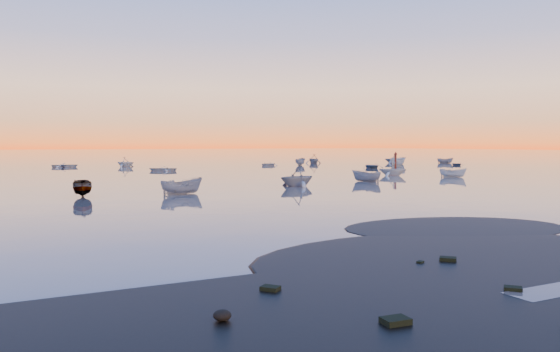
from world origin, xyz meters
TOP-DOWN VIEW (x-y plane):
  - ground at (0.00, 100.00)m, footprint 600.00×600.00m
  - mud_lobes at (0.00, -1.00)m, footprint 140.00×6.00m
  - moored_fleet at (0.00, 53.00)m, footprint 124.00×58.00m
  - boat_near_center at (-9.75, 24.00)m, footprint 2.13×3.86m
  - boat_near_right at (21.25, 36.40)m, footprint 3.90×3.42m
  - channel_marker at (28.84, 45.16)m, footprint 0.83×0.83m

SIDE VIEW (x-z plane):
  - ground at x=0.00m, z-range 0.00..0.00m
  - moored_fleet at x=0.00m, z-range -0.60..0.60m
  - boat_near_center at x=-9.75m, z-range -0.63..0.63m
  - boat_near_right at x=21.25m, z-range -0.63..0.63m
  - mud_lobes at x=0.00m, z-range -0.03..0.05m
  - channel_marker at x=28.84m, z-range -0.31..2.65m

